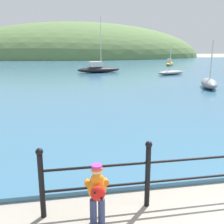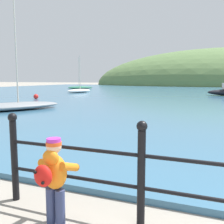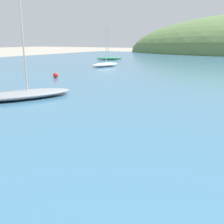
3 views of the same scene
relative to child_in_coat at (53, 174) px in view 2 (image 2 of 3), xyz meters
name	(u,v)px [view 2 (image 2 of 3)]	position (x,y,z in m)	size (l,w,h in m)	color
far_hillside	(223,86)	(3.16, 66.89, -0.61)	(64.84, 35.66, 17.81)	#567542
child_in_coat	(53,174)	(0.00, 0.00, 0.00)	(0.39, 0.54, 1.00)	navy
boat_far_left	(80,87)	(-17.60, 32.96, -0.27)	(3.34, 3.55, 4.69)	#287551
boat_nearest_quay	(14,106)	(-7.73, 7.89, -0.29)	(3.70, 4.95, 5.65)	gray
boat_blue_hull	(79,91)	(-12.66, 23.61, -0.28)	(2.12, 3.55, 4.11)	silver
mooring_buoy	(36,96)	(-11.30, 14.25, -0.32)	(0.38, 0.38, 0.38)	red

